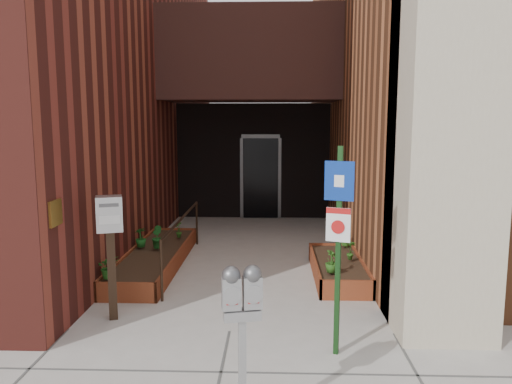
{
  "coord_description": "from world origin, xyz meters",
  "views": [
    {
      "loc": [
        0.53,
        -5.78,
        2.56
      ],
      "look_at": [
        0.26,
        1.8,
        1.47
      ],
      "focal_mm": 35.0,
      "sensor_mm": 36.0,
      "label": 1
    }
  ],
  "objects": [
    {
      "name": "ground",
      "position": [
        0.0,
        0.0,
        0.0
      ],
      "size": [
        80.0,
        80.0,
        0.0
      ],
      "primitive_type": "plane",
      "color": "#9E9991",
      "rests_on": "ground"
    },
    {
      "name": "architecture",
      "position": [
        -0.18,
        6.89,
        4.98
      ],
      "size": [
        20.0,
        14.6,
        10.0
      ],
      "color": "maroon",
      "rests_on": "ground"
    },
    {
      "name": "planter_left",
      "position": [
        -1.55,
        2.7,
        0.13
      ],
      "size": [
        0.9,
        3.6,
        0.3
      ],
      "color": "maroon",
      "rests_on": "ground"
    },
    {
      "name": "planter_right",
      "position": [
        1.6,
        2.2,
        0.13
      ],
      "size": [
        0.8,
        2.2,
        0.3
      ],
      "color": "maroon",
      "rests_on": "ground"
    },
    {
      "name": "handrail",
      "position": [
        -1.05,
        2.65,
        0.75
      ],
      "size": [
        0.04,
        3.34,
        0.9
      ],
      "color": "black",
      "rests_on": "ground"
    },
    {
      "name": "parking_meter",
      "position": [
        0.29,
        -2.01,
        1.11
      ],
      "size": [
        0.33,
        0.18,
        1.44
      ],
      "color": "#969799",
      "rests_on": "ground"
    },
    {
      "name": "sign_post",
      "position": [
        1.23,
        -0.55,
        1.41
      ],
      "size": [
        0.3,
        0.13,
        2.3
      ],
      "color": "#133412",
      "rests_on": "ground"
    },
    {
      "name": "payment_dropbox",
      "position": [
        -1.54,
        0.35,
        1.17
      ],
      "size": [
        0.38,
        0.32,
        1.62
      ],
      "color": "black",
      "rests_on": "ground"
    },
    {
      "name": "shrub_left_a",
      "position": [
        -1.84,
        1.1,
        0.47
      ],
      "size": [
        0.41,
        0.41,
        0.34
      ],
      "primitive_type": "imported",
      "rotation": [
        0.0,
        0.0,
        0.49
      ],
      "color": "#1F5D1A",
      "rests_on": "planter_left"
    },
    {
      "name": "shrub_left_b",
      "position": [
        -1.55,
        2.84,
        0.5
      ],
      "size": [
        0.3,
        0.3,
        0.4
      ],
      "primitive_type": "imported",
      "rotation": [
        0.0,
        0.0,
        2.04
      ],
      "color": "#18541C",
      "rests_on": "planter_left"
    },
    {
      "name": "shrub_left_c",
      "position": [
        -1.85,
        2.9,
        0.48
      ],
      "size": [
        0.28,
        0.28,
        0.35
      ],
      "primitive_type": "imported",
      "rotation": [
        0.0,
        0.0,
        3.87
      ],
      "color": "#195A1C",
      "rests_on": "planter_left"
    },
    {
      "name": "shrub_left_d",
      "position": [
        -1.31,
        3.66,
        0.47
      ],
      "size": [
        0.26,
        0.26,
        0.35
      ],
      "primitive_type": "imported",
      "rotation": [
        0.0,
        0.0,
        5.33
      ],
      "color": "#28611B",
      "rests_on": "planter_left"
    },
    {
      "name": "shrub_right_a",
      "position": [
        1.41,
        1.5,
        0.47
      ],
      "size": [
        0.25,
        0.25,
        0.34
      ],
      "primitive_type": "imported",
      "rotation": [
        0.0,
        0.0,
        1.11
      ],
      "color": "#265317",
      "rests_on": "planter_right"
    },
    {
      "name": "shrub_right_b",
      "position": [
        1.8,
        2.2,
        0.47
      ],
      "size": [
        0.25,
        0.25,
        0.34
      ],
      "primitive_type": "imported",
      "rotation": [
        0.0,
        0.0,
        2.62
      ],
      "color": "#2C611B",
      "rests_on": "planter_right"
    },
    {
      "name": "shrub_right_c",
      "position": [
        1.85,
        3.1,
        0.45
      ],
      "size": [
        0.33,
        0.33,
        0.29
      ],
      "primitive_type": "imported",
      "rotation": [
        0.0,
        0.0,
        4.37
      ],
      "color": "#2C5F1B",
      "rests_on": "planter_right"
    }
  ]
}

